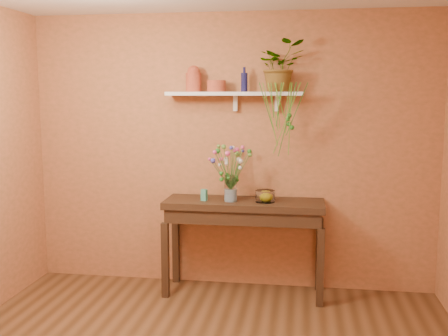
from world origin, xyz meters
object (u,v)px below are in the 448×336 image
Objects in this scene: spider_plant at (280,66)px; bouquet at (230,161)px; blue_bottle at (244,82)px; terracotta_jug at (194,79)px; glass_vase at (231,190)px; sideboard at (244,214)px; glass_bowl at (265,197)px.

bouquet is (-0.44, -0.16, -0.87)m from spider_plant.
spider_plant is 0.99× the size of bouquet.
blue_bottle is 0.49× the size of spider_plant.
bouquet is at bearing -26.81° from terracotta_jug.
terracotta_jug is at bearing 152.53° from glass_vase.
blue_bottle is 0.76m from bouquet.
sideboard is 0.54m from bouquet.
bouquet is at bearing -117.76° from blue_bottle.
terracotta_jug reaches higher than glass_vase.
sideboard is 3.19× the size of spider_plant.
sideboard is at bearing -160.85° from spider_plant.
sideboard is 0.27m from glass_vase.
sideboard is 1.26m from blue_bottle.
sideboard is at bearing 24.40° from glass_vase.
sideboard is at bearing 170.61° from glass_bowl.
blue_bottle is at bearing 173.33° from spider_plant.
blue_bottle is at bearing 97.78° from sideboard.
bouquet is (-0.12, -0.05, 0.52)m from sideboard.
sideboard is at bearing -16.14° from terracotta_jug.
spider_plant is 1.92× the size of glass_vase.
blue_bottle is 1.27× the size of glass_bowl.
blue_bottle is 1.10m from glass_bowl.
bouquet is 0.47m from glass_bowl.
blue_bottle is 0.94× the size of glass_vase.
terracotta_jug is at bearing -179.84° from blue_bottle.
blue_bottle is at bearing 63.78° from glass_vase.
glass_vase is at bearing -176.20° from glass_bowl.
bouquet reaches higher than glass_vase.
glass_vase is 0.28m from bouquet.
terracotta_jug is at bearing 165.73° from glass_bowl.
glass_vase is 1.35× the size of glass_bowl.
bouquet is (-0.00, 0.01, 0.28)m from glass_vase.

